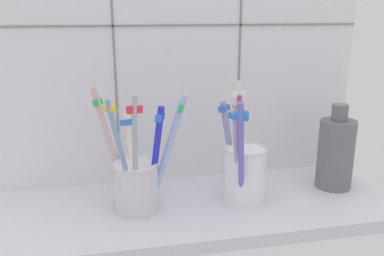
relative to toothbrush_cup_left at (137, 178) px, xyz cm
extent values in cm
cube|color=silver|center=(8.42, -0.08, -6.12)|extent=(64.00, 22.00, 2.00)
cube|color=white|center=(8.42, 11.92, 15.38)|extent=(64.00, 2.00, 45.00)
cube|color=gray|center=(-2.25, 10.82, 15.38)|extent=(0.30, 0.20, 45.00)
cube|color=gray|center=(19.08, 10.82, 15.38)|extent=(0.30, 0.20, 45.00)
cube|color=gray|center=(8.42, 10.82, 21.89)|extent=(64.00, 0.20, 0.30)
cylinder|color=silver|center=(-0.15, -0.01, -1.41)|extent=(6.48, 6.48, 7.42)
torus|color=silver|center=(-0.15, -0.01, 2.30)|extent=(6.65, 6.65, 0.50)
cylinder|color=#7B9AC8|center=(-2.08, -3.01, 4.32)|extent=(4.41, 5.52, 18.29)
cube|color=yellow|center=(-3.52, -4.91, 12.11)|extent=(1.96, 1.77, 0.96)
cylinder|color=beige|center=(-3.61, 3.03, 4.28)|extent=(5.65, 3.77, 18.26)
cube|color=green|center=(-5.17, 3.91, 11.04)|extent=(1.67, 2.04, 1.16)
cylinder|color=#F8F1CA|center=(-0.60, 2.98, 2.20)|extent=(1.56, 5.10, 14.05)
cube|color=blue|center=(-0.85, 4.54, 7.51)|extent=(2.39, 1.36, 1.10)
cylinder|color=#A4C0EA|center=(4.60, -0.45, 3.91)|extent=(6.42, 2.08, 17.57)
cube|color=green|center=(6.58, -0.78, 10.75)|extent=(1.27, 2.03, 1.24)
cylinder|color=#9FB1B9|center=(-0.36, -2.88, 4.35)|extent=(1.16, 2.62, 18.21)
cube|color=#E5333F|center=(-0.23, -3.56, 11.46)|extent=(2.25, 1.10, 1.03)
cylinder|color=#242CE3|center=(2.72, -0.68, 3.20)|extent=(3.32, 2.17, 15.97)
cube|color=blue|center=(3.50, -1.02, 9.57)|extent=(1.80, 2.52, 1.13)
cylinder|color=white|center=(16.98, -0.01, -0.82)|extent=(6.59, 6.59, 8.60)
torus|color=silver|center=(16.98, -0.01, 3.48)|extent=(6.76, 6.76, 0.50)
cylinder|color=#8B8DC2|center=(15.16, 2.42, 2.81)|extent=(3.46, 3.66, 15.25)
cube|color=blue|center=(14.32, 3.33, 9.29)|extent=(2.34, 2.26, 1.04)
cylinder|color=#9D9FCD|center=(14.98, -2.10, 3.26)|extent=(2.68, 2.16, 16.05)
cube|color=blue|center=(14.54, -2.35, 9.45)|extent=(1.94, 2.59, 1.00)
cylinder|color=#6468C7|center=(14.79, -4.32, 3.91)|extent=(3.66, 6.60, 17.54)
cube|color=blue|center=(13.86, -6.34, 10.56)|extent=(2.45, 1.99, 1.34)
cylinder|color=#B74063|center=(14.97, -2.36, 4.01)|extent=(1.69, 2.90, 17.54)
cube|color=yellow|center=(14.71, -3.05, 10.24)|extent=(2.27, 1.46, 0.98)
cylinder|color=silver|center=(16.58, 1.62, 4.52)|extent=(1.98, 3.35, 18.59)
cube|color=white|center=(16.29, 2.44, 11.77)|extent=(2.69, 1.60, 0.88)
cylinder|color=slate|center=(33.65, 1.57, 0.79)|extent=(5.99, 5.99, 11.82)
cylinder|color=slate|center=(33.65, 1.57, 8.08)|extent=(2.67, 2.67, 2.75)
camera|label=1|loc=(-3.57, -57.65, 24.43)|focal=38.39mm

